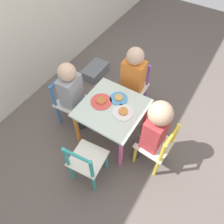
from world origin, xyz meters
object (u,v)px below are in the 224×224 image
Objects in this scene: chair_blue at (70,102)px; child_front at (154,129)px; plate_back at (101,101)px; child_right at (132,77)px; plate_front at (123,112)px; chair_teal at (86,162)px; chair_purple at (134,87)px; storage_bin at (95,70)px; chair_yellow at (156,146)px; child_back at (73,91)px; plate_right at (119,98)px; kids_table at (112,112)px.

child_front is (0.01, -0.85, 0.21)m from chair_blue.
chair_blue is 2.84× the size of plate_back.
plate_front is at bearing -74.94° from child_right.
chair_purple is at bearing -91.16° from chair_teal.
chair_purple is 0.67m from storage_bin.
child_front reaches higher than chair_blue.
child_back reaches higher than chair_yellow.
plate_front is 0.52× the size of storage_bin.
chair_yellow is at bearing -95.07° from child_back.
chair_teal is at bearing -161.18° from plate_back.
child_back is 0.29m from plate_back.
plate_back is 0.55× the size of storage_bin.
plate_back is (-0.45, 0.08, 0.18)m from chair_purple.
chair_teal is 0.49m from plate_front.
chair_teal is at bearing -175.29° from plate_right.
child_front reaches higher than chair_teal.
child_right is at bearing -91.08° from chair_teal.
child_front is at bearing -52.45° from chair_purple.
chair_blue is 0.68× the size of child_front.
kids_table is 3.37× the size of plate_right.
plate_back reaches higher than kids_table.
child_front is 1.04× the size of child_back.
child_back reaches higher than plate_right.
chair_yellow is at bearing -94.72° from chair_blue.
child_back reaches higher than kids_table.
child_front is 0.42m from plate_right.
child_back is (-0.49, 0.36, 0.18)m from chair_purple.
chair_teal is 0.63m from child_back.
kids_table is at bearing -90.00° from chair_teal.
child_back is 3.99× the size of plate_back.
chair_yellow is 0.86m from child_back.
chair_teal is at bearing -35.09° from child_front.
plate_right is (0.56, 0.05, 0.18)m from chair_teal.
chair_yellow is 1.00× the size of chair_teal.
plate_right is at bearing -88.91° from chair_purple.
chair_purple is 1.57× the size of storage_bin.
chair_blue is at bearing -84.95° from child_front.
chair_yellow is 0.91m from chair_blue.
chair_purple is 0.63m from child_back.
chair_purple is at bearing -131.01° from chair_yellow.
child_back is 4.71× the size of plate_right.
child_back reaches higher than plate_back.
chair_purple is 1.00× the size of chair_teal.
storage_bin is at bearing -118.25° from child_front.
plate_front is at bearing -90.00° from plate_back.
chair_yellow is at bearing -95.85° from plate_front.
plate_right is 0.85× the size of plate_back.
child_back is (-0.43, 0.37, -0.01)m from child_right.
chair_blue and chair_teal have the same top height.
child_back is at bearing 94.98° from kids_table.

